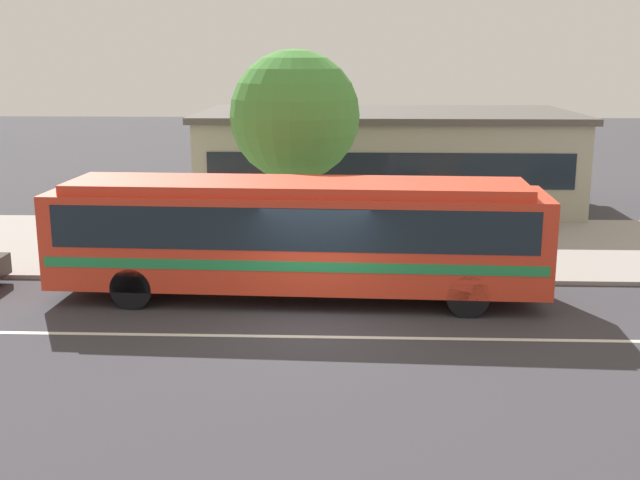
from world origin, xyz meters
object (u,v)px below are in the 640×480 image
at_px(pedestrian_waiting_near_sign, 421,239).
at_px(pedestrian_walking_along_curb, 411,230).
at_px(bus_stop_sign, 479,217).
at_px(transit_bus, 297,231).
at_px(street_tree_near_stop, 295,116).

distance_m(pedestrian_waiting_near_sign, pedestrian_walking_along_curb, 1.27).
bearing_deg(bus_stop_sign, pedestrian_walking_along_curb, 148.76).
distance_m(transit_bus, street_tree_near_stop, 5.39).
distance_m(transit_bus, bus_stop_sign, 5.19).
bearing_deg(bus_stop_sign, transit_bus, -155.94).
xyz_separation_m(transit_bus, street_tree_near_stop, (-0.39, 4.80, 2.43)).
height_order(transit_bus, pedestrian_walking_along_curb, transit_bus).
bearing_deg(pedestrian_waiting_near_sign, transit_bus, -149.06).
distance_m(pedestrian_walking_along_curb, bus_stop_sign, 2.11).
xyz_separation_m(transit_bus, pedestrian_waiting_near_sign, (3.19, 1.91, -0.63)).
distance_m(pedestrian_waiting_near_sign, bus_stop_sign, 1.67).
xyz_separation_m(transit_bus, pedestrian_walking_along_curb, (3.01, 3.17, -0.65)).
bearing_deg(pedestrian_waiting_near_sign, bus_stop_sign, 7.51).
relative_size(bus_stop_sign, street_tree_near_stop, 0.40).
bearing_deg(transit_bus, street_tree_near_stop, 94.69).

